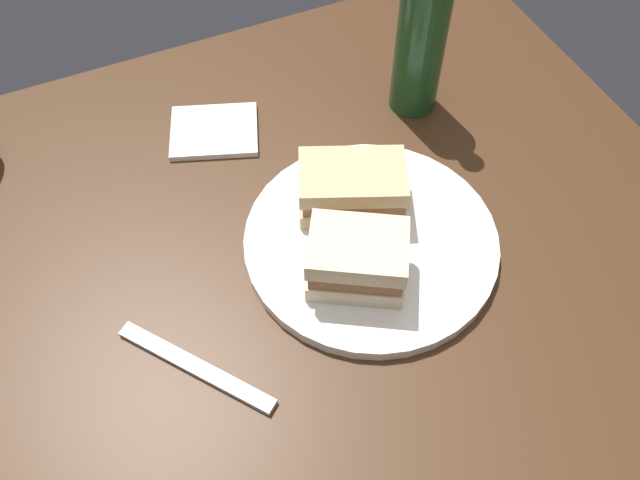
{
  "coord_description": "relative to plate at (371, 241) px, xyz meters",
  "views": [
    {
      "loc": [
        0.11,
        0.39,
        1.33
      ],
      "look_at": [
        -0.06,
        0.01,
        0.74
      ],
      "focal_mm": 37.61,
      "sensor_mm": 36.0,
      "label": 1
    }
  ],
  "objects": [
    {
      "name": "potato_wedge_front",
      "position": [
        0.04,
        0.0,
        0.02
      ],
      "size": [
        0.04,
        0.02,
        0.02
      ],
      "primitive_type": "cube",
      "rotation": [
        0.0,
        0.0,
        3.09
      ],
      "color": "gold",
      "rests_on": "plate"
    },
    {
      "name": "potato_wedge_middle",
      "position": [
        0.04,
        0.01,
        0.02
      ],
      "size": [
        0.04,
        0.06,
        0.02
      ],
      "primitive_type": "cube",
      "rotation": [
        0.0,
        0.0,
        4.36
      ],
      "color": "gold",
      "rests_on": "plate"
    },
    {
      "name": "fork",
      "position": [
        0.23,
        0.06,
        -0.0
      ],
      "size": [
        0.12,
        0.15,
        0.01
      ],
      "primitive_type": "cube",
      "rotation": [
        0.0,
        0.0,
        2.22
      ],
      "color": "silver",
      "rests_on": "dining_table"
    },
    {
      "name": "cider_bottle",
      "position": [
        -0.15,
        -0.19,
        0.11
      ],
      "size": [
        0.06,
        0.06,
        0.28
      ],
      "color": "#19421E",
      "rests_on": "dining_table"
    },
    {
      "name": "sandwich_half_right",
      "position": [
        0.04,
        0.04,
        0.04
      ],
      "size": [
        0.12,
        0.12,
        0.06
      ],
      "color": "beige",
      "rests_on": "plate"
    },
    {
      "name": "dining_table",
      "position": [
        0.12,
        -0.02,
        -0.36
      ],
      "size": [
        1.04,
        0.81,
        0.71
      ],
      "primitive_type": "cube",
      "color": "#422816",
      "rests_on": "ground"
    },
    {
      "name": "plate",
      "position": [
        0.0,
        0.0,
        0.0
      ],
      "size": [
        0.29,
        0.29,
        0.01
      ],
      "primitive_type": "cylinder",
      "color": "white",
      "rests_on": "dining_table"
    },
    {
      "name": "sandwich_half_left",
      "position": [
        -0.0,
        -0.05,
        0.04
      ],
      "size": [
        0.14,
        0.11,
        0.06
      ],
      "color": "#CCB284",
      "rests_on": "plate"
    },
    {
      "name": "napkin",
      "position": [
        0.1,
        -0.24,
        -0.0
      ],
      "size": [
        0.13,
        0.12,
        0.01
      ],
      "primitive_type": "cube",
      "rotation": [
        0.0,
        0.0,
        -0.34
      ],
      "color": "white",
      "rests_on": "dining_table"
    },
    {
      "name": "ground_plane",
      "position": [
        0.12,
        -0.02,
        -0.72
      ],
      "size": [
        6.0,
        6.0,
        0.0
      ],
      "primitive_type": "plane",
      "color": "black"
    },
    {
      "name": "potato_wedge_back",
      "position": [
        0.03,
        0.01,
        0.02
      ],
      "size": [
        0.05,
        0.04,
        0.02
      ],
      "primitive_type": "cube",
      "rotation": [
        0.0,
        0.0,
        5.62
      ],
      "color": "#AD702D",
      "rests_on": "plate"
    }
  ]
}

